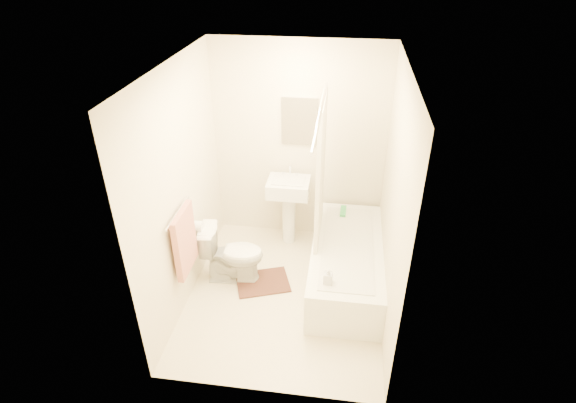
# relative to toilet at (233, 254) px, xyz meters

# --- Properties ---
(floor) EXTENTS (2.40, 2.40, 0.00)m
(floor) POSITION_rel_toilet_xyz_m (0.59, -0.19, -0.33)
(floor) COLOR beige
(floor) RESTS_ON ground
(ceiling) EXTENTS (2.40, 2.40, 0.00)m
(ceiling) POSITION_rel_toilet_xyz_m (0.59, -0.19, 2.07)
(ceiling) COLOR white
(ceiling) RESTS_ON ground
(wall_back) EXTENTS (2.00, 0.02, 2.40)m
(wall_back) POSITION_rel_toilet_xyz_m (0.59, 1.01, 0.87)
(wall_back) COLOR beige
(wall_back) RESTS_ON ground
(wall_left) EXTENTS (0.02, 2.40, 2.40)m
(wall_left) POSITION_rel_toilet_xyz_m (-0.41, -0.19, 0.87)
(wall_left) COLOR beige
(wall_left) RESTS_ON ground
(wall_right) EXTENTS (0.02, 2.40, 2.40)m
(wall_right) POSITION_rel_toilet_xyz_m (1.59, -0.19, 0.87)
(wall_right) COLOR beige
(wall_right) RESTS_ON ground
(mirror) EXTENTS (0.40, 0.03, 0.55)m
(mirror) POSITION_rel_toilet_xyz_m (0.59, 0.99, 1.17)
(mirror) COLOR white
(mirror) RESTS_ON wall_back
(curtain_rod) EXTENTS (0.03, 1.70, 0.03)m
(curtain_rod) POSITION_rel_toilet_xyz_m (0.89, -0.09, 1.67)
(curtain_rod) COLOR silver
(curtain_rod) RESTS_ON wall_back
(shower_curtain) EXTENTS (0.04, 0.80, 1.55)m
(shower_curtain) POSITION_rel_toilet_xyz_m (0.89, 0.31, 0.89)
(shower_curtain) COLOR silver
(shower_curtain) RESTS_ON curtain_rod
(towel_bar) EXTENTS (0.02, 0.60, 0.02)m
(towel_bar) POSITION_rel_toilet_xyz_m (-0.37, -0.44, 0.77)
(towel_bar) COLOR silver
(towel_bar) RESTS_ON wall_left
(towel) EXTENTS (0.06, 0.45, 0.66)m
(towel) POSITION_rel_toilet_xyz_m (-0.34, -0.44, 0.45)
(towel) COLOR #CC7266
(towel) RESTS_ON towel_bar
(toilet_paper) EXTENTS (0.11, 0.12, 0.12)m
(toilet_paper) POSITION_rel_toilet_xyz_m (-0.34, -0.07, 0.37)
(toilet_paper) COLOR white
(toilet_paper) RESTS_ON wall_left
(toilet) EXTENTS (0.70, 0.43, 0.66)m
(toilet) POSITION_rel_toilet_xyz_m (0.00, 0.00, 0.00)
(toilet) COLOR silver
(toilet) RESTS_ON floor
(sink) EXTENTS (0.48, 0.39, 0.95)m
(sink) POSITION_rel_toilet_xyz_m (0.51, 0.76, 0.15)
(sink) COLOR silver
(sink) RESTS_ON floor
(bathtub) EXTENTS (0.74, 1.70, 0.48)m
(bathtub) POSITION_rel_toilet_xyz_m (1.22, 0.11, -0.09)
(bathtub) COLOR white
(bathtub) RESTS_ON floor
(bath_mat) EXTENTS (0.67, 0.59, 0.02)m
(bath_mat) POSITION_rel_toilet_xyz_m (0.33, -0.05, -0.32)
(bath_mat) COLOR #512823
(bath_mat) RESTS_ON floor
(soap_bottle) EXTENTS (0.09, 0.09, 0.17)m
(soap_bottle) POSITION_rel_toilet_xyz_m (1.05, -0.51, 0.24)
(soap_bottle) COLOR white
(soap_bottle) RESTS_ON bathtub
(scrub_brush) EXTENTS (0.07, 0.22, 0.04)m
(scrub_brush) POSITION_rel_toilet_xyz_m (1.16, 0.76, 0.17)
(scrub_brush) COLOR green
(scrub_brush) RESTS_ON bathtub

